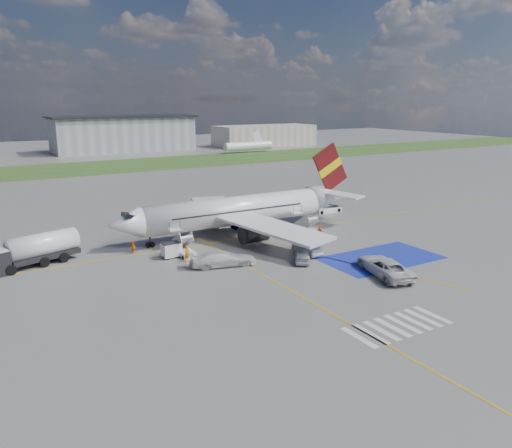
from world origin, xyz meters
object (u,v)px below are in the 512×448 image
object	(u,v)px
fuel_tanker	(32,253)
van_white_a	(385,264)
airliner	(243,210)
gpu_cart	(171,251)
car_silver_a	(302,255)
car_silver_b	(307,248)
belt_loader	(328,210)
van_white_b	(223,257)

from	to	relation	value
fuel_tanker	van_white_a	xyz separation A→B (m)	(31.93, -22.16, -0.27)
airliner	fuel_tanker	xyz separation A→B (m)	(-27.21, -0.15, -1.89)
gpu_cart	van_white_a	distance (m)	24.44
gpu_cart	car_silver_a	size ratio (longest dim) A/B	0.53
fuel_tanker	car_silver_a	world-z (taller)	fuel_tanker
fuel_tanker	car_silver_b	bearing A→B (deg)	-39.15
gpu_cart	car_silver_b	bearing A→B (deg)	-30.55
gpu_cart	van_white_a	world-z (taller)	van_white_a
belt_loader	car_silver_b	bearing A→B (deg)	-135.82
car_silver_a	car_silver_b	xyz separation A→B (m)	(2.16, 2.04, -0.00)
belt_loader	car_silver_a	size ratio (longest dim) A/B	1.19
belt_loader	van_white_b	size ratio (longest dim) A/B	0.94
gpu_cart	car_silver_a	bearing A→B (deg)	-40.96
fuel_tanker	car_silver_b	size ratio (longest dim) A/B	2.37
car_silver_b	van_white_b	bearing A→B (deg)	-5.09
airliner	van_white_b	xyz separation A→B (m)	(-8.83, -11.04, -2.30)
car_silver_a	van_white_a	distance (m)	9.42
belt_loader	airliner	bearing A→B (deg)	-167.31
gpu_cart	van_white_b	size ratio (longest dim) A/B	0.42
van_white_b	car_silver_b	bearing A→B (deg)	-82.12
fuel_tanker	car_silver_b	world-z (taller)	fuel_tanker
belt_loader	van_white_a	world-z (taller)	van_white_a
fuel_tanker	van_white_a	world-z (taller)	fuel_tanker
airliner	car_silver_a	world-z (taller)	airliner
gpu_cart	van_white_a	xyz separation A→B (m)	(17.39, -17.16, 0.39)
fuel_tanker	van_white_a	distance (m)	38.87
van_white_a	van_white_b	world-z (taller)	van_white_a
fuel_tanker	van_white_a	size ratio (longest dim) A/B	1.65
car_silver_b	van_white_a	xyz separation A→B (m)	(2.83, -10.02, 0.48)
airliner	gpu_cart	world-z (taller)	airliner
van_white_b	gpu_cart	bearing A→B (deg)	47.54
car_silver_b	van_white_a	world-z (taller)	van_white_a
van_white_a	gpu_cart	bearing A→B (deg)	-28.82
belt_loader	van_white_b	xyz separation A→B (m)	(-27.36, -15.63, 0.71)
car_silver_b	airliner	bearing A→B (deg)	-79.71
airliner	gpu_cart	distance (m)	13.91
car_silver_a	van_white_b	bearing A→B (deg)	13.60
belt_loader	car_silver_a	world-z (taller)	belt_loader
airliner	car_silver_a	bearing A→B (deg)	-91.09
belt_loader	van_white_b	bearing A→B (deg)	-151.49
gpu_cart	belt_loader	size ratio (longest dim) A/B	0.44
airliner	van_white_b	size ratio (longest dim) A/B	6.57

